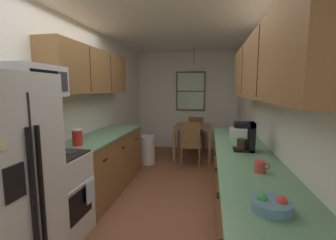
{
  "coord_description": "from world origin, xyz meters",
  "views": [
    {
      "loc": [
        0.6,
        -2.57,
        1.59
      ],
      "look_at": [
        -0.08,
        1.2,
        1.08
      ],
      "focal_mm": 24.79,
      "sensor_mm": 36.0,
      "label": 1
    }
  ],
  "objects_px": {
    "microwave_over_range": "(33,81)",
    "dining_chair_near": "(191,142)",
    "dining_table": "(193,131)",
    "coffee_maker": "(247,136)",
    "stove_range": "(51,198)",
    "fruit_bowl": "(272,204)",
    "trash_bin": "(147,150)",
    "storage_canister": "(77,137)",
    "mug_by_coffeemaker": "(260,167)",
    "dining_chair_far": "(196,132)",
    "dish_rack": "(239,132)"
  },
  "relations": [
    {
      "from": "microwave_over_range",
      "to": "dining_chair_near",
      "type": "height_order",
      "value": "microwave_over_range"
    },
    {
      "from": "microwave_over_range",
      "to": "dining_table",
      "type": "relative_size",
      "value": 0.75
    },
    {
      "from": "dining_chair_near",
      "to": "coffee_maker",
      "type": "distance_m",
      "value": 2.26
    },
    {
      "from": "stove_range",
      "to": "coffee_maker",
      "type": "xyz_separation_m",
      "value": [
        2.01,
        0.63,
        0.6
      ]
    },
    {
      "from": "dining_chair_near",
      "to": "coffee_maker",
      "type": "height_order",
      "value": "coffee_maker"
    },
    {
      "from": "stove_range",
      "to": "dining_table",
      "type": "distance_m",
      "value": 3.49
    },
    {
      "from": "fruit_bowl",
      "to": "dining_chair_near",
      "type": "bearing_deg",
      "value": 102.22
    },
    {
      "from": "trash_bin",
      "to": "fruit_bowl",
      "type": "bearing_deg",
      "value": -63.56
    },
    {
      "from": "microwave_over_range",
      "to": "storage_canister",
      "type": "xyz_separation_m",
      "value": [
        0.11,
        0.54,
        -0.67
      ]
    },
    {
      "from": "dining_chair_near",
      "to": "storage_canister",
      "type": "distance_m",
      "value": 2.52
    },
    {
      "from": "trash_bin",
      "to": "fruit_bowl",
      "type": "xyz_separation_m",
      "value": [
        1.67,
        -3.35,
        0.63
      ]
    },
    {
      "from": "coffee_maker",
      "to": "fruit_bowl",
      "type": "relative_size",
      "value": 1.45
    },
    {
      "from": "mug_by_coffeemaker",
      "to": "fruit_bowl",
      "type": "height_order",
      "value": "mug_by_coffeemaker"
    },
    {
      "from": "dining_chair_near",
      "to": "dining_chair_far",
      "type": "distance_m",
      "value": 1.18
    },
    {
      "from": "dining_chair_near",
      "to": "dish_rack",
      "type": "bearing_deg",
      "value": -53.9
    },
    {
      "from": "fruit_bowl",
      "to": "dish_rack",
      "type": "xyz_separation_m",
      "value": [
        0.09,
        2.25,
        0.01
      ]
    },
    {
      "from": "dining_chair_far",
      "to": "fruit_bowl",
      "type": "xyz_separation_m",
      "value": [
        0.69,
        -4.55,
        0.44
      ]
    },
    {
      "from": "microwave_over_range",
      "to": "fruit_bowl",
      "type": "bearing_deg",
      "value": -18.42
    },
    {
      "from": "microwave_over_range",
      "to": "mug_by_coffeemaker",
      "type": "relative_size",
      "value": 4.99
    },
    {
      "from": "coffee_maker",
      "to": "trash_bin",
      "type": "bearing_deg",
      "value": 130.34
    },
    {
      "from": "dining_table",
      "to": "stove_range",
      "type": "bearing_deg",
      "value": -110.6
    },
    {
      "from": "dining_chair_far",
      "to": "mug_by_coffeemaker",
      "type": "distance_m",
      "value": 4.01
    },
    {
      "from": "dining_table",
      "to": "trash_bin",
      "type": "distance_m",
      "value": 1.16
    },
    {
      "from": "storage_canister",
      "to": "mug_by_coffeemaker",
      "type": "height_order",
      "value": "storage_canister"
    },
    {
      "from": "dining_chair_near",
      "to": "fruit_bowl",
      "type": "height_order",
      "value": "fruit_bowl"
    },
    {
      "from": "storage_canister",
      "to": "coffee_maker",
      "type": "xyz_separation_m",
      "value": [
        2.02,
        0.09,
        0.07
      ]
    },
    {
      "from": "dining_table",
      "to": "storage_canister",
      "type": "relative_size",
      "value": 4.07
    },
    {
      "from": "microwave_over_range",
      "to": "dining_table",
      "type": "xyz_separation_m",
      "value": [
        1.34,
        3.27,
        -1.05
      ]
    },
    {
      "from": "stove_range",
      "to": "coffee_maker",
      "type": "bearing_deg",
      "value": 17.45
    },
    {
      "from": "coffee_maker",
      "to": "fruit_bowl",
      "type": "height_order",
      "value": "coffee_maker"
    },
    {
      "from": "dish_rack",
      "to": "fruit_bowl",
      "type": "bearing_deg",
      "value": -92.26
    },
    {
      "from": "dining_chair_near",
      "to": "storage_canister",
      "type": "bearing_deg",
      "value": -120.02
    },
    {
      "from": "stove_range",
      "to": "dining_chair_near",
      "type": "relative_size",
      "value": 1.22
    },
    {
      "from": "dining_chair_near",
      "to": "dining_table",
      "type": "bearing_deg",
      "value": 90.22
    },
    {
      "from": "fruit_bowl",
      "to": "dish_rack",
      "type": "relative_size",
      "value": 0.67
    },
    {
      "from": "dining_chair_near",
      "to": "mug_by_coffeemaker",
      "type": "distance_m",
      "value": 2.88
    },
    {
      "from": "coffee_maker",
      "to": "dish_rack",
      "type": "distance_m",
      "value": 0.93
    },
    {
      "from": "storage_canister",
      "to": "fruit_bowl",
      "type": "distance_m",
      "value": 2.32
    },
    {
      "from": "microwave_over_range",
      "to": "trash_bin",
      "type": "xyz_separation_m",
      "value": [
        0.41,
        2.66,
        -1.37
      ]
    },
    {
      "from": "dining_chair_near",
      "to": "dish_rack",
      "type": "distance_m",
      "value": 1.46
    },
    {
      "from": "storage_canister",
      "to": "dish_rack",
      "type": "distance_m",
      "value": 2.29
    },
    {
      "from": "dish_rack",
      "to": "mug_by_coffeemaker",
      "type": "bearing_deg",
      "value": -90.87
    },
    {
      "from": "mug_by_coffeemaker",
      "to": "storage_canister",
      "type": "bearing_deg",
      "value": 163.76
    },
    {
      "from": "trash_bin",
      "to": "coffee_maker",
      "type": "xyz_separation_m",
      "value": [
        1.72,
        -2.03,
        0.77
      ]
    },
    {
      "from": "dining_table",
      "to": "fruit_bowl",
      "type": "xyz_separation_m",
      "value": [
        0.73,
        -3.96,
        0.31
      ]
    },
    {
      "from": "dining_chair_near",
      "to": "trash_bin",
      "type": "xyz_separation_m",
      "value": [
        -0.94,
        -0.02,
        -0.2
      ]
    },
    {
      "from": "microwave_over_range",
      "to": "dish_rack",
      "type": "height_order",
      "value": "microwave_over_range"
    },
    {
      "from": "dining_chair_far",
      "to": "coffee_maker",
      "type": "xyz_separation_m",
      "value": [
        0.74,
        -3.23,
        0.57
      ]
    },
    {
      "from": "mug_by_coffeemaker",
      "to": "fruit_bowl",
      "type": "xyz_separation_m",
      "value": [
        -0.06,
        -0.64,
        -0.01
      ]
    },
    {
      "from": "dining_chair_far",
      "to": "storage_canister",
      "type": "height_order",
      "value": "storage_canister"
    }
  ]
}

